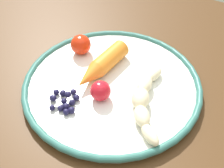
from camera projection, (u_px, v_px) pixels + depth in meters
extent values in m
cube|color=#452B14|center=(112.00, 94.00, 0.58)|extent=(1.16, 0.82, 0.03)
cube|color=#412417|center=(42.00, 55.00, 1.24)|extent=(0.05, 0.05, 0.70)
cylinder|color=white|center=(112.00, 86.00, 0.57)|extent=(0.31, 0.31, 0.01)
torus|color=#2F695E|center=(112.00, 84.00, 0.56)|extent=(0.33, 0.33, 0.01)
ellipsoid|color=beige|center=(154.00, 75.00, 0.57)|extent=(0.03, 0.05, 0.02)
ellipsoid|color=beige|center=(145.00, 85.00, 0.54)|extent=(0.03, 0.04, 0.02)
ellipsoid|color=beige|center=(140.00, 99.00, 0.52)|extent=(0.04, 0.05, 0.03)
ellipsoid|color=beige|center=(142.00, 116.00, 0.50)|extent=(0.05, 0.05, 0.02)
ellipsoid|color=beige|center=(150.00, 135.00, 0.47)|extent=(0.05, 0.04, 0.02)
cylinder|color=orange|center=(110.00, 58.00, 0.59)|extent=(0.04, 0.08, 0.03)
cone|color=orange|center=(88.00, 78.00, 0.55)|extent=(0.04, 0.06, 0.03)
sphere|color=#191638|center=(63.00, 93.00, 0.54)|extent=(0.01, 0.01, 0.01)
sphere|color=#191638|center=(53.00, 98.00, 0.53)|extent=(0.01, 0.01, 0.01)
sphere|color=#191638|center=(66.00, 112.00, 0.51)|extent=(0.01, 0.01, 0.01)
sphere|color=#191638|center=(56.00, 92.00, 0.54)|extent=(0.01, 0.01, 0.01)
sphere|color=#191638|center=(76.00, 98.00, 0.53)|extent=(0.01, 0.01, 0.01)
sphere|color=#191638|center=(71.00, 110.00, 0.51)|extent=(0.01, 0.01, 0.01)
sphere|color=#191638|center=(72.00, 102.00, 0.53)|extent=(0.01, 0.01, 0.01)
sphere|color=#191638|center=(66.00, 106.00, 0.52)|extent=(0.01, 0.01, 0.01)
sphere|color=#191638|center=(61.00, 108.00, 0.52)|extent=(0.01, 0.01, 0.01)
sphere|color=#191638|center=(64.00, 101.00, 0.53)|extent=(0.01, 0.01, 0.01)
sphere|color=#191638|center=(73.00, 92.00, 0.54)|extent=(0.01, 0.01, 0.01)
sphere|color=#191638|center=(52.00, 108.00, 0.52)|extent=(0.01, 0.01, 0.01)
sphere|color=#191638|center=(68.00, 95.00, 0.53)|extent=(0.01, 0.01, 0.01)
sphere|color=#191638|center=(53.00, 98.00, 0.52)|extent=(0.01, 0.01, 0.01)
sphere|color=red|center=(81.00, 45.00, 0.61)|extent=(0.04, 0.04, 0.04)
sphere|color=red|center=(99.00, 90.00, 0.53)|extent=(0.04, 0.04, 0.04)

